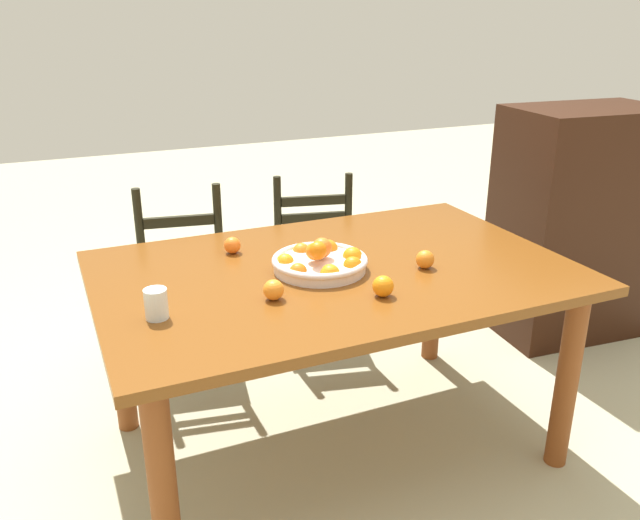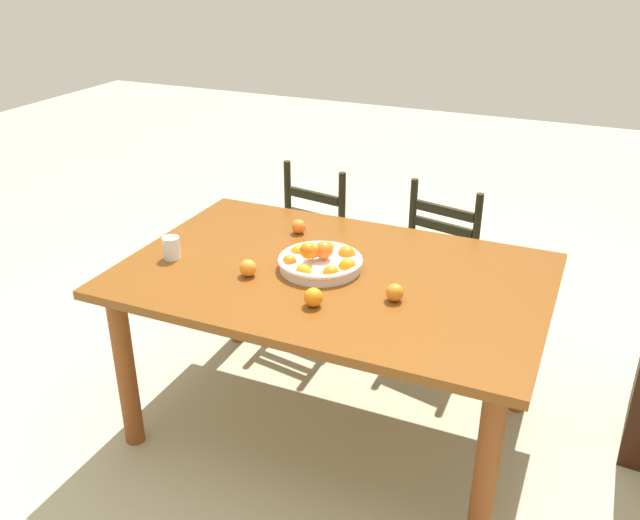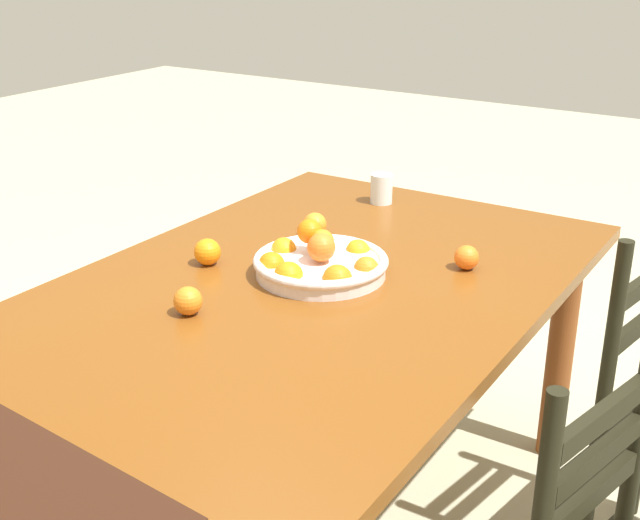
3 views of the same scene
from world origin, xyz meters
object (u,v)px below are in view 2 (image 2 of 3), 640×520
object	(u,v)px
orange_loose_3	(313,297)
orange_loose_0	(299,227)
orange_loose_2	(248,268)
dining_table	(333,294)
orange_loose_1	(395,292)
chair_by_cabinet	(327,247)
chair_near_window	(451,265)
fruit_bowl	(320,262)
drinking_glass	(171,248)

from	to	relation	value
orange_loose_3	orange_loose_0	bearing A→B (deg)	119.83
orange_loose_2	dining_table	bearing A→B (deg)	29.99
dining_table	orange_loose_1	xyz separation A→B (m)	(0.29, -0.13, 0.13)
dining_table	orange_loose_2	size ratio (longest dim) A/B	24.95
chair_by_cabinet	orange_loose_2	size ratio (longest dim) A/B	13.83
orange_loose_1	chair_near_window	bearing A→B (deg)	90.93
orange_loose_1	orange_loose_2	xyz separation A→B (m)	(-0.59, -0.04, 0.00)
chair_by_cabinet	fruit_bowl	size ratio (longest dim) A/B	2.72
chair_by_cabinet	fruit_bowl	xyz separation A→B (m)	(0.33, -0.84, 0.35)
chair_near_window	orange_loose_0	world-z (taller)	chair_near_window
orange_loose_1	orange_loose_3	bearing A→B (deg)	-148.72
dining_table	fruit_bowl	size ratio (longest dim) A/B	4.91
fruit_bowl	orange_loose_1	distance (m)	0.37
dining_table	orange_loose_3	world-z (taller)	orange_loose_3
chair_by_cabinet	orange_loose_2	xyz separation A→B (m)	(0.09, -1.00, 0.34)
chair_near_window	drinking_glass	bearing A→B (deg)	61.63
dining_table	drinking_glass	xyz separation A→B (m)	(-0.66, -0.15, 0.15)
chair_by_cabinet	orange_loose_1	xyz separation A→B (m)	(0.68, -0.97, 0.34)
dining_table	chair_by_cabinet	distance (m)	0.94
orange_loose_0	orange_loose_2	size ratio (longest dim) A/B	0.94
fruit_bowl	orange_loose_3	world-z (taller)	fruit_bowl
chair_by_cabinet	orange_loose_0	xyz separation A→B (m)	(0.09, -0.54, 0.34)
orange_loose_3	dining_table	bearing A→B (deg)	97.88
orange_loose_0	drinking_glass	xyz separation A→B (m)	(-0.37, -0.45, 0.02)
chair_by_cabinet	orange_loose_2	world-z (taller)	chair_by_cabinet
chair_near_window	orange_loose_3	world-z (taller)	chair_near_window
dining_table	fruit_bowl	bearing A→B (deg)	-175.77
dining_table	orange_loose_0	world-z (taller)	orange_loose_0
orange_loose_1	chair_by_cabinet	bearing A→B (deg)	125.00
orange_loose_1	orange_loose_2	world-z (taller)	orange_loose_2
dining_table	orange_loose_2	bearing A→B (deg)	-150.01
orange_loose_0	orange_loose_3	xyz separation A→B (m)	(0.33, -0.58, 0.00)
orange_loose_2	drinking_glass	world-z (taller)	drinking_glass
orange_loose_0	orange_loose_1	bearing A→B (deg)	-35.78
chair_near_window	orange_loose_1	xyz separation A→B (m)	(0.02, -1.03, 0.35)
dining_table	orange_loose_1	distance (m)	0.35
orange_loose_3	drinking_glass	bearing A→B (deg)	169.40
drinking_glass	orange_loose_2	bearing A→B (deg)	-2.23
orange_loose_2	orange_loose_1	bearing A→B (deg)	3.77
chair_near_window	orange_loose_1	size ratio (longest dim) A/B	13.57
fruit_bowl	orange_loose_3	size ratio (longest dim) A/B	4.89
fruit_bowl	orange_loose_1	size ratio (longest dim) A/B	5.16
dining_table	orange_loose_2	world-z (taller)	orange_loose_2
orange_loose_1	drinking_glass	xyz separation A→B (m)	(-0.95, -0.02, 0.01)
orange_loose_1	orange_loose_3	world-z (taller)	orange_loose_3
drinking_glass	fruit_bowl	bearing A→B (deg)	14.01
chair_near_window	orange_loose_2	xyz separation A→B (m)	(-0.57, -1.07, 0.35)
chair_by_cabinet	dining_table	bearing A→B (deg)	124.39
orange_loose_0	drinking_glass	world-z (taller)	drinking_glass
chair_by_cabinet	orange_loose_3	size ratio (longest dim) A/B	13.30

